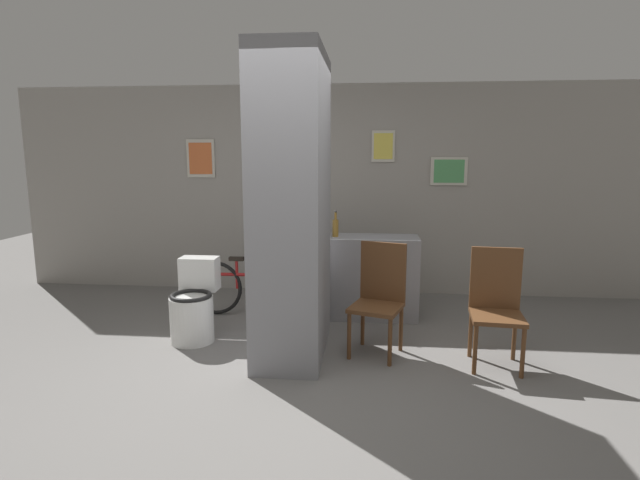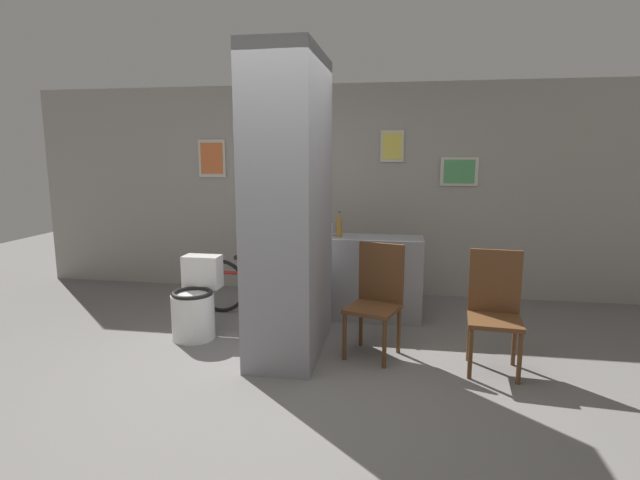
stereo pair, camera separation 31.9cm
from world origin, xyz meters
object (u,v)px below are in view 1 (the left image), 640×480
object	(u,v)px
chair_near_pillar	(379,295)
bicycle	(260,288)
chair_by_doorway	(496,303)
bottle_tall	(336,227)
toilet	(194,307)

from	to	relation	value
chair_near_pillar	bicycle	xyz separation A→B (m)	(-1.27, 0.88, -0.21)
chair_by_doorway	bottle_tall	size ratio (longest dim) A/B	3.50
toilet	bottle_tall	distance (m)	1.67
bicycle	chair_near_pillar	bearing A→B (deg)	-34.72
chair_by_doorway	bicycle	size ratio (longest dim) A/B	0.61
chair_near_pillar	bottle_tall	xyz separation A→B (m)	(-0.45, 0.93, 0.47)
chair_near_pillar	bottle_tall	distance (m)	1.14
toilet	chair_near_pillar	xyz separation A→B (m)	(1.75, -0.13, 0.21)
toilet	chair_by_doorway	xyz separation A→B (m)	(2.72, -0.28, 0.21)
chair_near_pillar	bottle_tall	bearing A→B (deg)	133.86
chair_by_doorway	bottle_tall	distance (m)	1.85
toilet	bottle_tall	world-z (taller)	bottle_tall
toilet	bottle_tall	xyz separation A→B (m)	(1.30, 0.80, 0.67)
toilet	chair_near_pillar	bearing A→B (deg)	-4.23
bottle_tall	toilet	bearing A→B (deg)	-148.20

